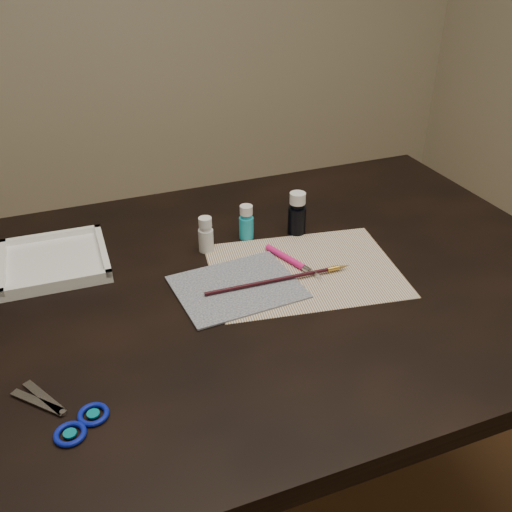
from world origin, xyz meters
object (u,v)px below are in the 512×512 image
object	(u,v)px
paper	(304,270)
paint_bottle_cyan	(246,222)
palette_tray	(54,260)
canvas	(237,287)
scissors	(52,411)
paint_bottle_white	(206,234)
paint_bottle_navy	(297,213)

from	to	relation	value
paper	paint_bottle_cyan	xyz separation A→B (m)	(-0.06, 0.16, 0.04)
paper	palette_tray	xyz separation A→B (m)	(-0.45, 0.20, 0.01)
paper	palette_tray	bearing A→B (deg)	156.40
canvas	scissors	world-z (taller)	scissors
paper	palette_tray	size ratio (longest dim) A/B	1.78
canvas	palette_tray	xyz separation A→B (m)	(-0.31, 0.21, 0.01)
canvas	paint_bottle_white	bearing A→B (deg)	94.21
paint_bottle_cyan	scissors	size ratio (longest dim) A/B	0.44
paper	scissors	world-z (taller)	scissors
canvas	paint_bottle_cyan	size ratio (longest dim) A/B	2.95
paint_bottle_cyan	paint_bottle_navy	size ratio (longest dim) A/B	0.80
paint_bottle_cyan	paint_bottle_navy	world-z (taller)	paint_bottle_navy
paint_bottle_cyan	canvas	bearing A→B (deg)	-115.84
paint_bottle_navy	scissors	xyz separation A→B (m)	(-0.54, -0.35, -0.04)
canvas	scissors	distance (m)	0.40
paint_bottle_white	paper	bearing A→B (deg)	-42.95
scissors	paint_bottle_cyan	bearing A→B (deg)	-91.78
scissors	canvas	bearing A→B (deg)	-102.94
paint_bottle_navy	paint_bottle_white	bearing A→B (deg)	-179.68
paint_bottle_navy	paper	bearing A→B (deg)	-109.29
paint_bottle_white	paint_bottle_navy	xyz separation A→B (m)	(0.21, 0.00, 0.01)
canvas	paint_bottle_white	size ratio (longest dim) A/B	2.96
paint_bottle_cyan	palette_tray	xyz separation A→B (m)	(-0.39, 0.03, -0.03)
canvas	palette_tray	size ratio (longest dim) A/B	1.10
paint_bottle_navy	canvas	bearing A→B (deg)	-141.22
paint_bottle_navy	palette_tray	bearing A→B (deg)	174.06
canvas	palette_tray	bearing A→B (deg)	145.99
canvas	scissors	xyz separation A→B (m)	(-0.35, -0.20, 0.00)
paint_bottle_cyan	scissors	distance (m)	0.57
paint_bottle_white	scissors	distance (m)	0.49
paint_bottle_navy	scissors	size ratio (longest dim) A/B	0.56
palette_tray	paper	bearing A→B (deg)	-23.60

